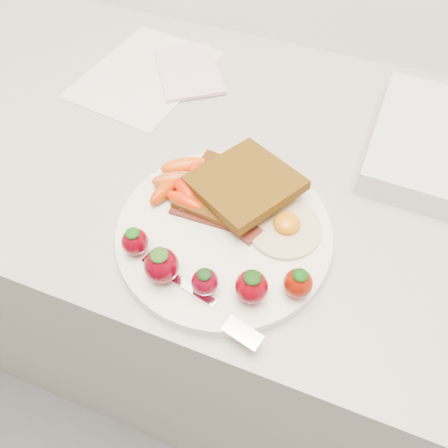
% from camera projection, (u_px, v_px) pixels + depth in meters
% --- Properties ---
extents(counter, '(2.00, 0.60, 0.90)m').
position_uv_depth(counter, '(255.00, 298.00, 1.00)').
color(counter, gray).
rests_on(counter, ground).
extents(plate, '(0.27, 0.27, 0.02)m').
position_uv_depth(plate, '(224.00, 233.00, 0.55)').
color(plate, silver).
rests_on(plate, counter).
extents(toast_lower, '(0.11, 0.11, 0.01)m').
position_uv_depth(toast_lower, '(225.00, 191.00, 0.57)').
color(toast_lower, black).
rests_on(toast_lower, plate).
extents(toast_upper, '(0.16, 0.16, 0.03)m').
position_uv_depth(toast_upper, '(245.00, 183.00, 0.56)').
color(toast_upper, black).
rests_on(toast_upper, toast_lower).
extents(fried_egg, '(0.12, 0.12, 0.02)m').
position_uv_depth(fried_egg, '(285.00, 227.00, 0.54)').
color(fried_egg, beige).
rests_on(fried_egg, plate).
extents(bacon_strips, '(0.12, 0.07, 0.01)m').
position_uv_depth(bacon_strips, '(219.00, 212.00, 0.55)').
color(bacon_strips, black).
rests_on(bacon_strips, plate).
extents(baby_carrots, '(0.09, 0.11, 0.02)m').
position_uv_depth(baby_carrots, '(181.00, 182.00, 0.58)').
color(baby_carrots, '#C14A19').
rests_on(baby_carrots, plate).
extents(strawberries, '(0.22, 0.07, 0.05)m').
position_uv_depth(strawberries, '(207.00, 272.00, 0.48)').
color(strawberries, '#5D000B').
rests_on(strawberries, plate).
extents(fork, '(0.16, 0.06, 0.00)m').
position_uv_depth(fork, '(206.00, 303.00, 0.48)').
color(fork, white).
rests_on(fork, plate).
extents(paper_sheet, '(0.21, 0.26, 0.00)m').
position_uv_depth(paper_sheet, '(146.00, 74.00, 0.76)').
color(paper_sheet, silver).
rests_on(paper_sheet, counter).
extents(notepad, '(0.17, 0.18, 0.01)m').
position_uv_depth(notepad, '(189.00, 71.00, 0.75)').
color(notepad, beige).
rests_on(notepad, paper_sheet).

